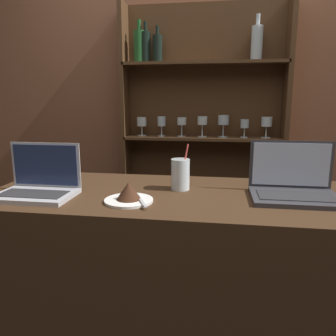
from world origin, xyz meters
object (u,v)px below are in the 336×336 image
laptop_near (39,184)px  laptop_far (294,186)px  water_glass (180,174)px  cake_plate (129,194)px

laptop_near → laptop_far: (1.03, 0.13, -0.00)m
laptop_far → water_glass: 0.47m
laptop_far → cake_plate: (-0.64, -0.16, -0.02)m
cake_plate → water_glass: water_glass is taller
laptop_near → water_glass: size_ratio=1.54×
laptop_far → water_glass: size_ratio=1.69×
water_glass → cake_plate: bearing=-130.1°
water_glass → laptop_near: bearing=-162.6°
laptop_far → laptop_near: bearing=-172.7°
cake_plate → water_glass: size_ratio=0.94×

